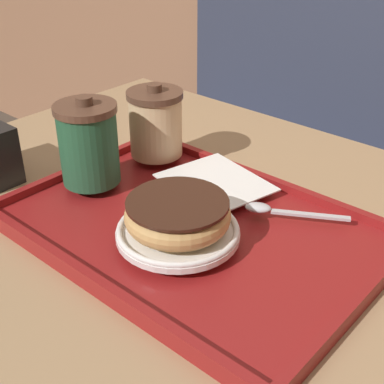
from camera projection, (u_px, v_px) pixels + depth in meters
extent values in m
cube|color=#33384C|center=(347.00, 254.00, 1.57)|extent=(1.41, 0.44, 0.45)
cube|color=tan|center=(188.00, 258.00, 0.69)|extent=(1.09, 0.90, 0.03)
cube|color=maroon|center=(192.00, 230.00, 0.71)|extent=(0.48, 0.34, 0.01)
cube|color=maroon|center=(96.00, 282.00, 0.60)|extent=(0.48, 0.01, 0.01)
cube|color=maroon|center=(263.00, 178.00, 0.81)|extent=(0.48, 0.01, 0.01)
cube|color=maroon|center=(80.00, 168.00, 0.84)|extent=(0.01, 0.34, 0.01)
cube|color=maroon|center=(357.00, 302.00, 0.57)|extent=(0.01, 0.34, 0.01)
cube|color=white|center=(215.00, 182.00, 0.79)|extent=(0.17, 0.16, 0.00)
cylinder|color=#235638|center=(89.00, 147.00, 0.77)|extent=(0.08, 0.08, 0.11)
cylinder|color=brown|center=(85.00, 108.00, 0.74)|extent=(0.09, 0.09, 0.01)
cylinder|color=brown|center=(84.00, 101.00, 0.73)|extent=(0.02, 0.02, 0.01)
cylinder|color=#E0B784|center=(156.00, 126.00, 0.85)|extent=(0.08, 0.08, 0.10)
cylinder|color=brown|center=(155.00, 94.00, 0.83)|extent=(0.09, 0.09, 0.01)
cylinder|color=brown|center=(154.00, 88.00, 0.82)|extent=(0.02, 0.02, 0.01)
cylinder|color=white|center=(178.00, 233.00, 0.67)|extent=(0.16, 0.16, 0.01)
torus|color=white|center=(178.00, 229.00, 0.67)|extent=(0.15, 0.15, 0.01)
torus|color=tan|center=(178.00, 215.00, 0.65)|extent=(0.13, 0.13, 0.03)
cylinder|color=#381E14|center=(177.00, 203.00, 0.65)|extent=(0.13, 0.13, 0.00)
ellipsoid|color=silver|center=(258.00, 208.00, 0.72)|extent=(0.04, 0.04, 0.01)
cube|color=silver|center=(310.00, 215.00, 0.71)|extent=(0.09, 0.06, 0.00)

